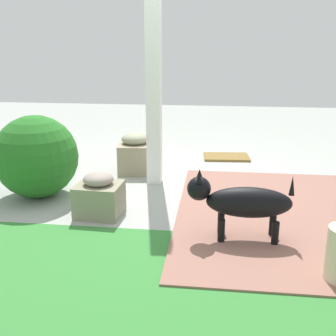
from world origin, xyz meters
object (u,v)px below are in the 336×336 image
stone_planter_nearest (135,154)px  doormat (226,157)px  terracotta_pot_spiky (52,145)px  porch_pillar (154,61)px  dog (241,201)px  round_shrub (36,157)px  stone_planter_mid (99,196)px

stone_planter_nearest → doormat: bearing=-145.9°
terracotta_pot_spiky → doormat: bearing=-162.4°
stone_planter_nearest → doormat: size_ratio=0.82×
porch_pillar → dog: size_ratio=3.23×
stone_planter_nearest → round_shrub: bearing=49.4°
stone_planter_nearest → dog: (-1.13, 1.63, 0.10)m
stone_planter_mid → stone_planter_nearest: bearing=-92.6°
round_shrub → terracotta_pot_spiky: size_ratio=1.40×
round_shrub → dog: round_shrub is taller
porch_pillar → round_shrub: 1.48m
stone_planter_nearest → terracotta_pot_spiky: terracotta_pot_spiky is taller
stone_planter_mid → round_shrub: size_ratio=0.50×
stone_planter_mid → doormat: bearing=-119.1°
round_shrub → terracotta_pot_spiky: round_shrub is taller
porch_pillar → doormat: (-0.78, -1.08, -1.25)m
round_shrub → dog: bearing=159.3°
porch_pillar → stone_planter_mid: bearing=70.0°
porch_pillar → doormat: size_ratio=4.36×
doormat → dog: bearing=91.6°
porch_pillar → stone_planter_nearest: 1.15m
porch_pillar → dog: 1.80m
dog → doormat: 2.37m
doormat → terracotta_pot_spiky: bearing=17.6°
dog → porch_pillar: bearing=-56.3°
round_shrub → doormat: round_shrub is taller
stone_planter_mid → dog: (-1.19, 0.34, 0.14)m
round_shrub → terracotta_pot_spiky: 1.00m
round_shrub → terracotta_pot_spiky: (0.25, -0.96, -0.13)m
round_shrub → doormat: (-1.84, -1.63, -0.38)m
stone_planter_nearest → stone_planter_mid: bearing=87.4°
doormat → stone_planter_mid: bearing=60.9°
stone_planter_nearest → round_shrub: round_shrub is taller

